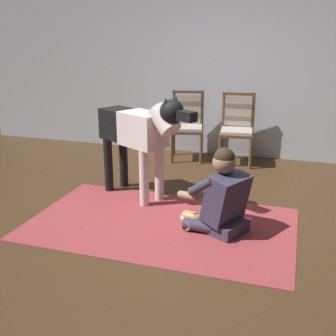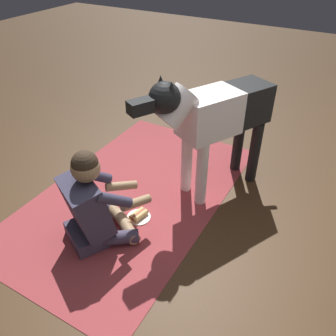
{
  "view_description": "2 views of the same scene",
  "coord_description": "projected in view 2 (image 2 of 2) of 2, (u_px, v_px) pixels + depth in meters",
  "views": [
    {
      "loc": [
        1.03,
        -3.62,
        1.76
      ],
      "look_at": [
        -0.1,
        -0.12,
        0.56
      ],
      "focal_mm": 43.87,
      "sensor_mm": 36.0,
      "label": 1
    },
    {
      "loc": [
        1.88,
        1.33,
        2.08
      ],
      "look_at": [
        0.08,
        0.31,
        0.62
      ],
      "focal_mm": 37.22,
      "sensor_mm": 36.0,
      "label": 2
    }
  ],
  "objects": [
    {
      "name": "person_sitting_on_floor",
      "position": [
        93.0,
        205.0,
        2.64
      ],
      "size": [
        0.72,
        0.63,
        0.81
      ],
      "color": "#3D364B",
      "rests_on": "ground"
    },
    {
      "name": "area_rug",
      "position": [
        134.0,
        194.0,
        3.25
      ],
      "size": [
        2.54,
        1.52,
        0.01
      ],
      "primitive_type": "cube",
      "color": "#96363A",
      "rests_on": "ground"
    },
    {
      "name": "hot_dog_on_plate",
      "position": [
        139.0,
        216.0,
        2.98
      ],
      "size": [
        0.2,
        0.2,
        0.06
      ],
      "color": "silver",
      "rests_on": "ground"
    },
    {
      "name": "ground_plane",
      "position": [
        142.0,
        210.0,
        3.07
      ],
      "size": [
        14.32,
        14.32,
        0.0
      ],
      "primitive_type": "plane",
      "color": "#422C18"
    },
    {
      "name": "large_dog",
      "position": [
        215.0,
        116.0,
        2.89
      ],
      "size": [
        1.35,
        0.79,
        1.19
      ],
      "color": "silver",
      "rests_on": "ground"
    }
  ]
}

